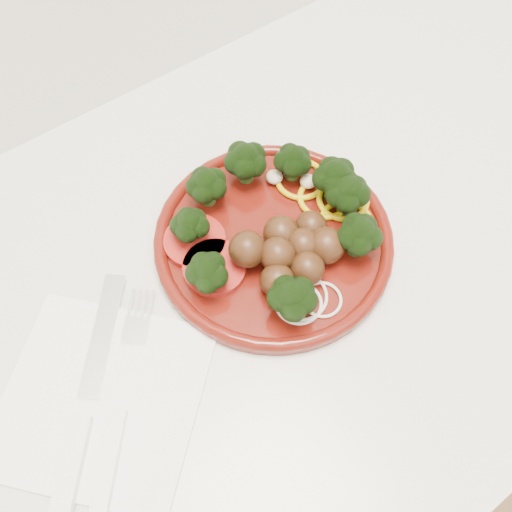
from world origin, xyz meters
TOP-DOWN VIEW (x-y plane):
  - counter at (0.00, 1.70)m, footprint 2.40×0.60m
  - plate at (0.02, 1.71)m, footprint 0.25×0.25m
  - napkin at (-0.21, 1.67)m, footprint 0.25×0.25m
  - knife at (-0.24, 1.66)m, footprint 0.17×0.19m
  - fork at (-0.22, 1.64)m, footprint 0.15×0.17m

SIDE VIEW (x-z plane):
  - counter at x=0.00m, z-range 0.00..0.90m
  - napkin at x=-0.21m, z-range 0.90..0.90m
  - fork at x=-0.22m, z-range 0.90..0.91m
  - knife at x=-0.24m, z-range 0.90..0.91m
  - plate at x=0.02m, z-range 0.89..0.95m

